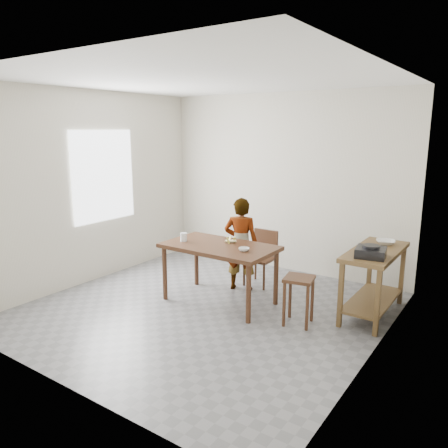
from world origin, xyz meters
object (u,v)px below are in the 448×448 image
Objects in this scene: child at (241,244)px; stool at (298,301)px; dining_table at (220,274)px; dining_chair at (260,258)px; prep_counter at (373,282)px.

child reaches higher than stool.
stool is (1.13, -0.57, -0.36)m from child.
stool is (1.11, -0.03, -0.10)m from dining_table.
stool is (1.00, -0.86, -0.11)m from dining_chair.
dining_chair reaches higher than dining_table.
dining_chair is at bearing -133.91° from child.
dining_table is at bearing 71.37° from child.
child is at bearing -174.59° from prep_counter.
dining_table reaches higher than stool.
stool is (-0.61, -0.73, -0.12)m from prep_counter.
prep_counter is at bearing 49.92° from stool.
prep_counter is 2.16× the size of stool.
dining_table is at bearing 178.42° from stool.
prep_counter is at bearing 22.15° from dining_table.
dining_table is 2.52× the size of stool.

